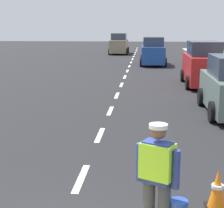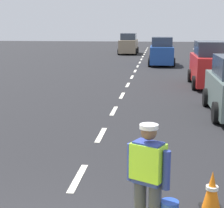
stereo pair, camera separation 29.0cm
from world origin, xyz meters
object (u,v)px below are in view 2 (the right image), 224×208
road_worker (150,176)px  car_oncoming_third (129,44)px  traffic_cone_near (212,191)px  car_outgoing_far (162,52)px  car_parked_far (210,65)px

road_worker → car_oncoming_third: bearing=95.1°
traffic_cone_near → car_outgoing_far: bearing=91.7°
car_outgoing_far → car_parked_far: bearing=-76.8°
road_worker → car_oncoming_third: size_ratio=0.38×
car_parked_far → car_outgoing_far: bearing=103.2°
traffic_cone_near → car_oncoming_third: 34.82m
road_worker → traffic_cone_near: 1.48m
car_parked_far → car_oncoming_third: size_ratio=0.97×
car_parked_far → car_oncoming_third: bearing=105.2°
road_worker → car_oncoming_third: car_oncoming_third is taller
traffic_cone_near → car_parked_far: 13.30m
car_oncoming_third → traffic_cone_near: bearing=-83.1°
car_oncoming_third → car_parked_far: bearing=-74.8°
car_parked_far → car_oncoming_third: 22.16m
road_worker → traffic_cone_near: (1.01, 0.91, -0.60)m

